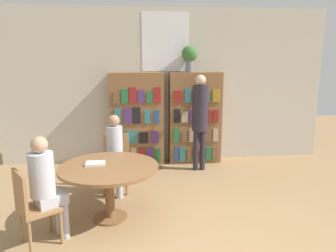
% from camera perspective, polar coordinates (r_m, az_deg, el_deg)
% --- Properties ---
extents(wall_back, '(6.40, 0.07, 3.00)m').
position_cam_1_polar(wall_back, '(6.50, -0.48, 6.96)').
color(wall_back, beige).
rests_on(wall_back, ground_plane).
extents(bookshelf_left, '(1.02, 0.34, 1.79)m').
position_cam_1_polar(bookshelf_left, '(6.37, -5.40, 1.19)').
color(bookshelf_left, brown).
rests_on(bookshelf_left, ground_plane).
extents(bookshelf_right, '(1.02, 0.34, 1.79)m').
position_cam_1_polar(bookshelf_right, '(6.48, 4.71, 1.38)').
color(bookshelf_right, brown).
rests_on(bookshelf_right, ground_plane).
extents(flower_vase, '(0.30, 0.30, 0.49)m').
position_cam_1_polar(flower_vase, '(6.35, 3.76, 12.13)').
color(flower_vase, slate).
rests_on(flower_vase, bookshelf_right).
extents(reading_table, '(1.27, 1.27, 0.72)m').
position_cam_1_polar(reading_table, '(4.29, -10.25, -8.26)').
color(reading_table, brown).
rests_on(reading_table, ground_plane).
extents(chair_near_camera, '(0.55, 0.55, 0.89)m').
position_cam_1_polar(chair_near_camera, '(3.99, -22.70, -12.49)').
color(chair_near_camera, olive).
rests_on(chair_near_camera, ground_plane).
extents(chair_left_side, '(0.42, 0.42, 0.89)m').
position_cam_1_polar(chair_left_side, '(5.24, -9.02, -5.78)').
color(chair_left_side, olive).
rests_on(chair_left_side, ground_plane).
extents(seated_reader_left, '(0.25, 0.37, 1.23)m').
position_cam_1_polar(seated_reader_left, '(5.01, -9.28, -4.30)').
color(seated_reader_left, '#B2B7C6').
rests_on(seated_reader_left, ground_plane).
extents(seated_reader_right, '(0.42, 0.41, 1.24)m').
position_cam_1_polar(seated_reader_right, '(3.95, -20.47, -9.16)').
color(seated_reader_right, '#B2B7C6').
rests_on(seated_reader_right, ground_plane).
extents(librarian_standing, '(0.28, 0.55, 1.76)m').
position_cam_1_polar(librarian_standing, '(5.96, 5.59, 2.22)').
color(librarian_standing, '#28232D').
rests_on(librarian_standing, ground_plane).
extents(open_book_on_table, '(0.24, 0.18, 0.03)m').
position_cam_1_polar(open_book_on_table, '(4.32, -12.57, -6.40)').
color(open_book_on_table, silver).
rests_on(open_book_on_table, reading_table).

